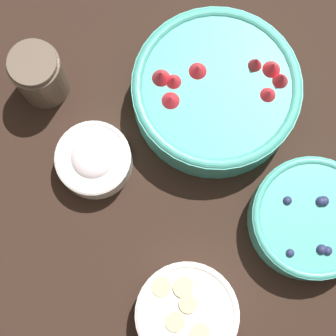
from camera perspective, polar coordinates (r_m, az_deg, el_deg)
The scene contains 6 objects.
ground_plane at distance 0.92m, azimuth 2.33°, elevation 4.96°, with size 4.00×4.00×0.00m, color black.
bowl_strawberries at distance 0.89m, azimuth 4.87°, elevation 7.79°, with size 0.26×0.26×0.10m.
bowl_blueberries at distance 0.88m, azimuth 14.31°, elevation -5.01°, with size 0.18×0.18×0.07m.
bowl_bananas at distance 0.85m, azimuth 1.92°, elevation -14.60°, with size 0.15×0.15×0.05m.
bowl_cream at distance 0.88m, azimuth -7.63°, elevation 1.02°, with size 0.12×0.12×0.06m.
jar_chocolate at distance 0.92m, azimuth -12.89°, elevation 9.15°, with size 0.08×0.08×0.10m.
Camera 1 is at (0.22, -0.15, 0.88)m, focal length 60.00 mm.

